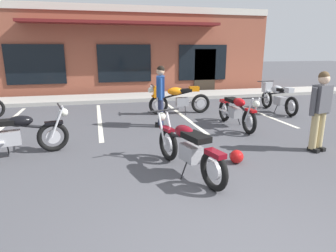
# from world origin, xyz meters

# --- Properties ---
(ground_plane) EXTENTS (80.00, 80.00, 0.00)m
(ground_plane) POSITION_xyz_m (0.00, 3.39, 0.00)
(ground_plane) COLOR #47474C
(sidewalk_kerb) EXTENTS (22.00, 1.80, 0.14)m
(sidewalk_kerb) POSITION_xyz_m (0.00, 10.39, 0.07)
(sidewalk_kerb) COLOR #A8A59E
(sidewalk_kerb) RESTS_ON ground_plane
(brick_storefront_building) EXTENTS (14.37, 6.13, 4.00)m
(brick_storefront_building) POSITION_xyz_m (0.00, 14.28, 2.00)
(brick_storefront_building) COLOR brown
(brick_storefront_building) RESTS_ON ground_plane
(painted_stall_lines) EXTENTS (8.03, 4.80, 0.01)m
(painted_stall_lines) POSITION_xyz_m (0.00, 6.79, 0.00)
(painted_stall_lines) COLOR silver
(painted_stall_lines) RESTS_ON ground_plane
(motorcycle_foreground_classic) EXTENTS (0.91, 2.07, 0.98)m
(motorcycle_foreground_classic) POSITION_xyz_m (0.10, 2.31, 0.46)
(motorcycle_foreground_classic) COLOR black
(motorcycle_foreground_classic) RESTS_ON ground_plane
(motorcycle_red_sportbike) EXTENTS (0.66, 2.11, 0.98)m
(motorcycle_red_sportbike) POSITION_xyz_m (4.67, 6.56, 0.53)
(motorcycle_red_sportbike) COLOR black
(motorcycle_red_sportbike) RESTS_ON ground_plane
(motorcycle_black_cruiser) EXTENTS (2.09, 0.83, 0.98)m
(motorcycle_black_cruiser) POSITION_xyz_m (-2.99, 3.91, 0.46)
(motorcycle_black_cruiser) COLOR black
(motorcycle_black_cruiser) RESTS_ON ground_plane
(motorcycle_blue_standard) EXTENTS (2.11, 0.66, 0.98)m
(motorcycle_blue_standard) POSITION_xyz_m (1.20, 6.99, 0.53)
(motorcycle_blue_standard) COLOR black
(motorcycle_blue_standard) RESTS_ON ground_plane
(motorcycle_green_cafe_racer) EXTENTS (0.66, 2.11, 0.98)m
(motorcycle_green_cafe_racer) POSITION_xyz_m (2.34, 4.94, 0.46)
(motorcycle_green_cafe_racer) COLOR black
(motorcycle_green_cafe_racer) RESTS_ON ground_plane
(person_in_black_shirt) EXTENTS (0.61, 0.35, 1.68)m
(person_in_black_shirt) POSITION_xyz_m (3.10, 2.76, 0.95)
(person_in_black_shirt) COLOR black
(person_in_black_shirt) RESTS_ON ground_plane
(person_in_shorts_foreground) EXTENTS (0.34, 0.61, 1.68)m
(person_in_shorts_foreground) POSITION_xyz_m (0.34, 5.53, 0.95)
(person_in_shorts_foreground) COLOR black
(person_in_shorts_foreground) RESTS_ON ground_plane
(helmet_on_pavement) EXTENTS (0.26, 0.26, 0.26)m
(helmet_on_pavement) POSITION_xyz_m (1.14, 2.51, 0.13)
(helmet_on_pavement) COLOR #B71414
(helmet_on_pavement) RESTS_ON ground_plane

